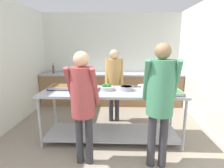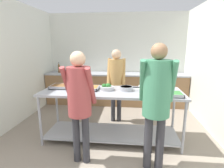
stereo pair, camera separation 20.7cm
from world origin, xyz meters
The scene contains 15 objects.
wall_rear centered at (0.00, 4.19, 1.32)m, with size 4.17×0.06×2.65m.
wall_left centered at (-2.06, 2.10, 1.32)m, with size 0.06×4.31×2.65m.
wall_right centered at (2.06, 2.10, 1.32)m, with size 0.06×4.31×2.65m.
back_counter centered at (0.00, 3.82, 0.46)m, with size 4.01×0.65×0.92m.
serving_counter centered at (0.10, 1.80, 0.63)m, with size 2.47×0.80×0.93m.
serving_tray_roast centered at (-0.83, 1.92, 0.95)m, with size 0.43×0.33×0.05m.
serving_tray_vegetables centered at (-0.36, 1.84, 0.95)m, with size 0.44×0.32×0.05m.
broccoli_bowl centered at (0.02, 1.84, 0.98)m, with size 0.24×0.24×0.12m.
sauce_pan centered at (0.36, 1.84, 0.97)m, with size 0.37×0.23×0.07m.
plate_stack centered at (0.70, 2.05, 0.95)m, with size 0.23×0.23×0.05m.
serving_tray_greens centered at (1.05, 1.58, 0.95)m, with size 0.40×0.28×0.05m.
guest_serving_left centered at (0.77, 1.07, 1.08)m, with size 0.48×0.37×1.75m.
guest_serving_right centered at (-0.27, 1.10, 1.02)m, with size 0.45×0.35×1.64m.
cook_behind_counter centered at (0.12, 2.59, 1.02)m, with size 0.40×0.32×1.63m.
water_bottle centered at (-1.66, 3.76, 1.06)m, with size 0.06×0.06×0.30m.
Camera 2 is at (0.42, -1.17, 1.72)m, focal length 28.00 mm.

